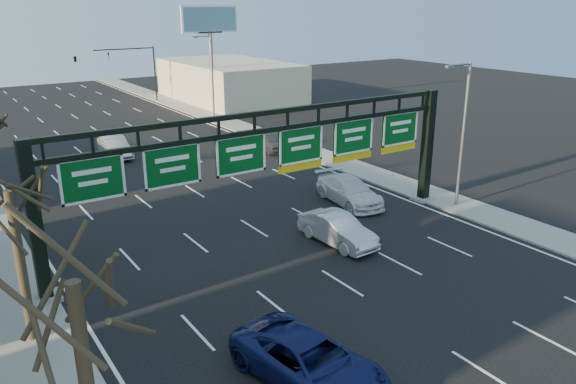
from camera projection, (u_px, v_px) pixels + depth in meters
ground at (371, 301)px, 24.41m from camera, size 160.00×160.00×0.00m
sidewalk_right at (325, 157)px, 46.87m from camera, size 3.00×120.00×0.12m
lane_markings at (183, 184)px, 40.13m from camera, size 21.60×120.00×0.01m
sign_gantry at (274, 158)px, 29.29m from camera, size 24.60×1.20×7.20m
building_right_distant at (230, 81)px, 73.47m from camera, size 12.00×20.00×5.00m
tree_near at (67, 239)px, 12.10m from camera, size 3.60×3.60×8.86m
tree_gantry at (4, 162)px, 19.29m from camera, size 3.60×3.60×8.48m
streetlight_near at (462, 128)px, 34.08m from camera, size 2.15×0.22×9.00m
streetlight_far at (211, 73)px, 60.80m from camera, size 2.15×0.22×9.00m
billboard_right at (210, 32)px, 64.78m from camera, size 7.00×0.50×12.00m
traffic_signal_mast at (106, 61)px, 68.88m from camera, size 10.16×0.54×7.00m
car_blue_suv at (309, 362)px, 18.92m from camera, size 3.74×6.36×1.66m
car_silver_sedan at (337, 229)px, 30.00m from camera, size 1.98×4.98×1.61m
car_white_wagon at (349, 191)px, 36.07m from camera, size 3.00×5.93×1.65m
car_grey_far at (272, 141)px, 49.10m from camera, size 2.73×5.03×1.62m
car_silver_distant at (115, 147)px, 46.88m from camera, size 1.97×5.14×1.67m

